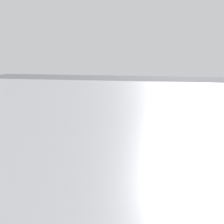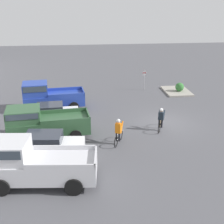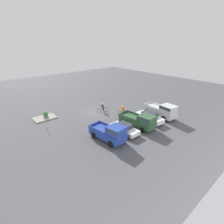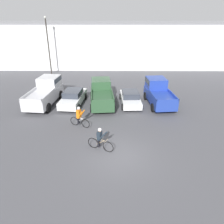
% 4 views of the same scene
% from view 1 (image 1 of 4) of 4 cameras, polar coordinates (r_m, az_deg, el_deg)
% --- Properties ---
extents(ground_plane, '(80.00, 80.00, 0.00)m').
position_cam_1_polar(ground_plane, '(26.34, 0.26, -0.12)').
color(ground_plane, '#4C4C51').
extents(pickup_truck_0, '(2.69, 5.73, 2.37)m').
position_cam_1_polar(pickup_truck_0, '(17.67, 19.39, -4.99)').
color(pickup_truck_0, silver).
rests_on(pickup_truck_0, ground_plane).
extents(sedan_0, '(2.28, 4.79, 1.46)m').
position_cam_1_polar(sedan_0, '(17.89, 10.30, -5.75)').
color(sedan_0, white).
rests_on(sedan_0, ground_plane).
extents(pickup_truck_1, '(2.62, 5.50, 2.14)m').
position_cam_1_polar(pickup_truck_1, '(17.49, 1.32, -4.70)').
color(pickup_truck_1, '#2D5133').
rests_on(pickup_truck_1, ground_plane).
extents(sedan_1, '(2.07, 4.36, 1.34)m').
position_cam_1_polar(sedan_1, '(18.46, -7.40, -5.14)').
color(sedan_1, white).
rests_on(sedan_1, ground_plane).
extents(pickup_truck_2, '(2.57, 5.09, 2.31)m').
position_cam_1_polar(pickup_truck_2, '(18.88, -15.84, -3.51)').
color(pickup_truck_2, '#233D9E').
rests_on(pickup_truck_2, ground_plane).
extents(cyclist_0, '(1.74, 0.83, 1.64)m').
position_cam_1_polar(cyclist_0, '(25.38, 2.74, 1.11)').
color(cyclist_0, black).
rests_on(cyclist_0, ground_plane).
extents(cyclist_1, '(1.64, 0.78, 1.71)m').
position_cam_1_polar(cyclist_1, '(22.14, 6.66, -1.07)').
color(cyclist_1, black).
rests_on(cyclist_1, ground_plane).
extents(fire_lane_sign, '(0.10, 0.30, 2.08)m').
position_cam_1_polar(fire_lane_sign, '(28.70, -17.07, 3.11)').
color(fire_lane_sign, '#9E9EA3').
rests_on(fire_lane_sign, ground_plane).
extents(curb_island, '(3.41, 2.42, 0.15)m').
position_cam_1_polar(curb_island, '(31.33, -12.87, 2.20)').
color(curb_island, gray).
rests_on(curb_island, ground_plane).
extents(shrub, '(0.84, 0.84, 0.84)m').
position_cam_1_polar(shrub, '(31.29, -12.35, 3.15)').
color(shrub, '#337033').
rests_on(shrub, curb_island).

